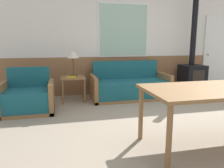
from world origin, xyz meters
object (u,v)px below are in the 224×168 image
at_px(armchair, 28,98).
at_px(table_lamp, 73,56).
at_px(couch, 130,87).
at_px(wood_stove, 192,71).
at_px(side_table, 73,81).

xyz_separation_m(armchair, table_lamp, (0.89, 0.71, 0.74)).
distance_m(couch, wood_stove, 1.72).
xyz_separation_m(couch, side_table, (-1.30, 0.04, 0.20)).
bearing_deg(wood_stove, table_lamp, 179.39).
height_order(side_table, table_lamp, table_lamp).
bearing_deg(armchair, wood_stove, 3.58).
bearing_deg(side_table, couch, -1.93).
relative_size(couch, wood_stove, 0.72).
xyz_separation_m(couch, table_lamp, (-1.28, 0.14, 0.74)).
distance_m(table_lamp, wood_stove, 2.99).
height_order(armchair, table_lamp, table_lamp).
bearing_deg(wood_stove, side_table, -178.85).
distance_m(couch, armchair, 2.24).
bearing_deg(side_table, table_lamp, 76.95).
bearing_deg(couch, table_lamp, 173.96).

